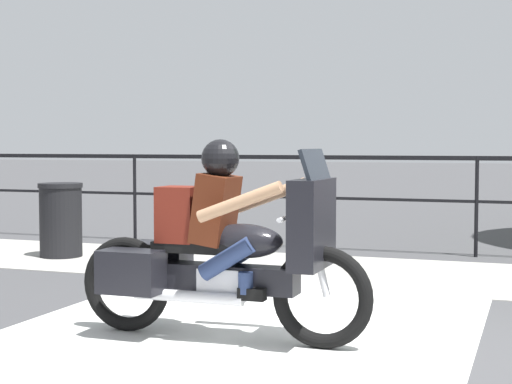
% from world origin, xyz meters
% --- Properties ---
extents(ground_plane, '(120.00, 120.00, 0.00)m').
position_xyz_m(ground_plane, '(0.00, 0.00, 0.00)').
color(ground_plane, '#424244').
extents(sidewalk_band, '(44.00, 2.40, 0.01)m').
position_xyz_m(sidewalk_band, '(0.00, 3.40, 0.01)').
color(sidewalk_band, '#A8A59E').
rests_on(sidewalk_band, ground).
extents(crosswalk_band, '(3.65, 6.00, 0.01)m').
position_xyz_m(crosswalk_band, '(-1.46, -0.20, 0.00)').
color(crosswalk_band, silver).
rests_on(crosswalk_band, ground).
extents(fence_railing, '(36.00, 0.05, 1.34)m').
position_xyz_m(fence_railing, '(0.00, 5.16, 1.05)').
color(fence_railing, black).
rests_on(fence_railing, ground).
extents(motorcycle, '(2.38, 0.76, 1.53)m').
position_xyz_m(motorcycle, '(-1.50, -0.08, 0.70)').
color(motorcycle, black).
rests_on(motorcycle, ground).
extents(trash_bin, '(0.58, 0.58, 0.98)m').
position_xyz_m(trash_bin, '(-5.17, 3.27, 0.50)').
color(trash_bin, black).
rests_on(trash_bin, ground).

